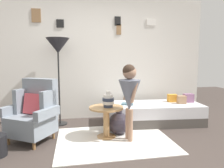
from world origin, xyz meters
TOP-DOWN VIEW (x-y plane):
  - ground_plane at (0.00, 0.00)m, footprint 12.00×12.00m
  - gallery_wall at (-0.00, 1.95)m, footprint 4.80×0.12m
  - rug at (0.11, 0.53)m, footprint 1.78×1.40m
  - armchair at (-1.13, 0.78)m, footprint 0.90×0.84m
  - daybed at (1.03, 1.26)m, footprint 1.96×0.94m
  - pillow_head at (1.80, 1.26)m, footprint 0.20×0.13m
  - pillow_mid at (1.60, 1.16)m, footprint 0.18×0.15m
  - pillow_back at (1.50, 1.36)m, footprint 0.19×0.13m
  - side_table at (0.01, 0.68)m, footprint 0.56×0.56m
  - vase_striped at (0.03, 0.65)m, footprint 0.19×0.19m
  - floor_lamp at (-0.78, 1.54)m, footprint 0.44×0.44m
  - person_child at (0.33, 0.47)m, footprint 0.34×0.34m
  - book_on_daybed at (0.52, 1.27)m, footprint 0.26×0.23m
  - demijohn_near at (0.24, 0.79)m, footprint 0.37×0.37m

SIDE VIEW (x-z plane):
  - ground_plane at x=0.00m, z-range 0.00..0.00m
  - rug at x=0.11m, z-range 0.00..0.01m
  - demijohn_near at x=0.24m, z-range -0.04..0.42m
  - daybed at x=1.03m, z-range 0.00..0.40m
  - side_table at x=0.01m, z-range 0.11..0.62m
  - book_on_daybed at x=0.52m, z-range 0.40..0.43m
  - armchair at x=-1.13m, z-range -0.05..0.92m
  - pillow_mid at x=1.60m, z-range 0.40..0.56m
  - pillow_back at x=1.50m, z-range 0.40..0.56m
  - pillow_head at x=1.80m, z-range 0.40..0.57m
  - vase_striped at x=0.03m, z-range 0.49..0.75m
  - person_child at x=0.33m, z-range 0.18..1.38m
  - gallery_wall at x=0.00m, z-range 0.00..2.60m
  - floor_lamp at x=-0.78m, z-range 0.64..2.32m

